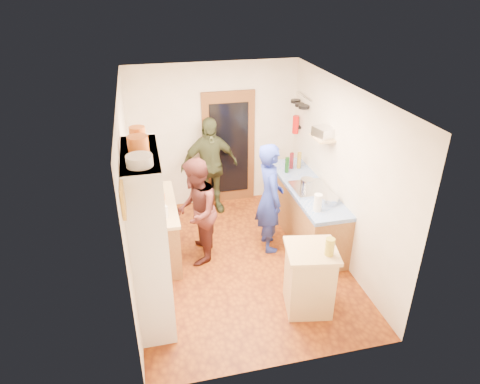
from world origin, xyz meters
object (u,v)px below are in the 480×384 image
object	(u,v)px
island_base	(309,280)
person_back	(210,166)
hutch_body	(149,240)
person_left	(198,211)
right_counter_base	(305,212)
person_hob	(272,198)

from	to	relation	value
island_base	person_back	world-z (taller)	person_back
hutch_body	island_base	xyz separation A→B (m)	(1.91, -0.37, -0.67)
person_back	hutch_body	bearing A→B (deg)	-123.03
island_base	person_back	bearing A→B (deg)	105.23
hutch_body	person_left	size ratio (longest dim) A/B	1.35
hutch_body	island_base	distance (m)	2.06
hutch_body	right_counter_base	distance (m)	2.90
person_left	person_back	distance (m)	1.46
hutch_body	person_hob	xyz separation A→B (m)	(1.86, 1.06, -0.23)
hutch_body	person_back	world-z (taller)	hutch_body
right_counter_base	person_left	world-z (taller)	person_left
hutch_body	person_hob	bearing A→B (deg)	29.73
island_base	person_hob	bearing A→B (deg)	92.35
right_counter_base	island_base	world-z (taller)	island_base
island_base	right_counter_base	bearing A→B (deg)	70.73
hutch_body	right_counter_base	bearing A→B (deg)	27.47
person_back	person_left	bearing A→B (deg)	-114.56
right_counter_base	island_base	distance (m)	1.77
right_counter_base	island_base	bearing A→B (deg)	-109.27
hutch_body	right_counter_base	world-z (taller)	hutch_body
hutch_body	person_left	world-z (taller)	hutch_body
person_left	hutch_body	bearing A→B (deg)	-21.70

